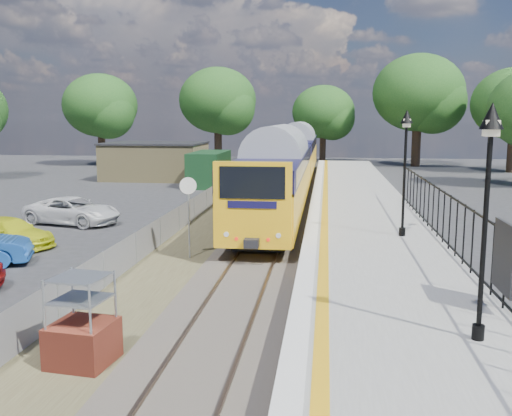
% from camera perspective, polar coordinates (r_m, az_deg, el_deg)
% --- Properties ---
extents(ground, '(120.00, 120.00, 0.00)m').
position_cam_1_polar(ground, '(16.18, -2.16, -9.77)').
color(ground, '#2D2D30').
rests_on(ground, ground).
extents(track_bed, '(5.90, 80.00, 0.29)m').
position_cam_1_polar(track_bed, '(25.49, 0.27, -2.55)').
color(track_bed, '#473F38').
rests_on(track_bed, ground).
extents(platform, '(5.00, 70.00, 0.90)m').
position_cam_1_polar(platform, '(23.67, 11.10, -2.74)').
color(platform, gray).
rests_on(platform, ground).
extents(platform_edge, '(0.90, 70.00, 0.01)m').
position_cam_1_polar(platform_edge, '(23.52, 6.11, -1.57)').
color(platform_edge, silver).
rests_on(platform_edge, platform).
extents(victorian_lamp_south, '(0.44, 0.44, 4.60)m').
position_cam_1_polar(victorian_lamp_south, '(11.56, 22.25, 3.81)').
color(victorian_lamp_south, black).
rests_on(victorian_lamp_south, platform).
extents(victorian_lamp_north, '(0.44, 0.44, 4.60)m').
position_cam_1_polar(victorian_lamp_north, '(21.32, 14.75, 6.28)').
color(victorian_lamp_north, black).
rests_on(victorian_lamp_north, platform).
extents(palisade_fence, '(0.12, 26.00, 2.00)m').
position_cam_1_polar(palisade_fence, '(18.14, 19.90, -2.24)').
color(palisade_fence, black).
rests_on(palisade_fence, platform).
extents(wire_fence, '(0.06, 52.00, 1.20)m').
position_cam_1_polar(wire_fence, '(28.31, -6.68, -0.40)').
color(wire_fence, '#999EA3').
rests_on(wire_fence, ground).
extents(outbuilding, '(10.80, 10.10, 3.12)m').
position_cam_1_polar(outbuilding, '(48.36, -9.06, 4.56)').
color(outbuilding, '#9F8F5A').
rests_on(outbuilding, ground).
extents(tree_line, '(56.80, 43.80, 11.88)m').
position_cam_1_polar(tree_line, '(57.14, 6.08, 10.40)').
color(tree_line, '#332319').
rests_on(tree_line, ground).
extents(train, '(2.82, 40.83, 3.51)m').
position_cam_1_polar(train, '(39.63, 3.47, 4.87)').
color(train, '#EFAE15').
rests_on(train, ground).
extents(brick_plinth, '(1.37, 1.37, 1.98)m').
position_cam_1_polar(brick_plinth, '(12.76, -17.02, -10.90)').
color(brick_plinth, maroon).
rests_on(brick_plinth, ground).
extents(speed_sign, '(0.59, 0.24, 3.08)m').
position_cam_1_polar(speed_sign, '(20.95, -6.77, 0.49)').
color(speed_sign, '#999EA3').
rests_on(speed_sign, ground).
extents(car_yellow, '(4.34, 2.82, 1.17)m').
position_cam_1_polar(car_yellow, '(25.24, -23.42, -2.28)').
color(car_yellow, yellow).
rests_on(car_yellow, ground).
extents(car_white, '(5.16, 3.26, 1.33)m').
position_cam_1_polar(car_white, '(29.50, -17.86, -0.27)').
color(car_white, silver).
rests_on(car_white, ground).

